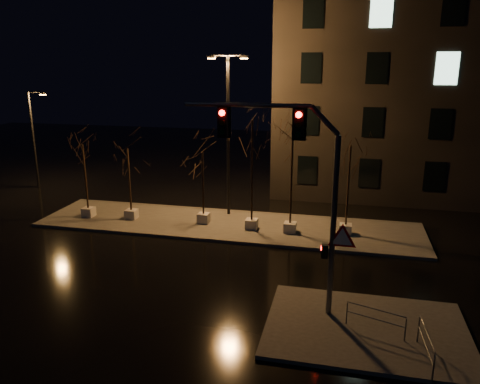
# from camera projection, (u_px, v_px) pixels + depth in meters

# --- Properties ---
(ground) EXTENTS (90.00, 90.00, 0.00)m
(ground) POSITION_uv_depth(u_px,v_px,m) (195.00, 269.00, 21.43)
(ground) COLOR black
(ground) RESTS_ON ground
(median) EXTENTS (22.00, 5.00, 0.15)m
(median) POSITION_uv_depth(u_px,v_px,m) (227.00, 225.00, 27.04)
(median) COLOR #43413C
(median) RESTS_ON ground
(sidewalk_corner) EXTENTS (7.00, 5.00, 0.15)m
(sidewalk_corner) POSITION_uv_depth(u_px,v_px,m) (366.00, 329.00, 16.51)
(sidewalk_corner) COLOR #43413C
(sidewalk_corner) RESTS_ON ground
(building) EXTENTS (25.00, 12.00, 15.00)m
(building) POSITION_uv_depth(u_px,v_px,m) (459.00, 86.00, 33.30)
(building) COLOR black
(building) RESTS_ON ground
(tree_0) EXTENTS (1.80, 1.80, 4.52)m
(tree_0) POSITION_uv_depth(u_px,v_px,m) (84.00, 161.00, 27.40)
(tree_0) COLOR #B1ACA5
(tree_0) RESTS_ON median
(tree_1) EXTENTS (1.80, 1.80, 4.35)m
(tree_1) POSITION_uv_depth(u_px,v_px,m) (128.00, 164.00, 27.05)
(tree_1) COLOR #B1ACA5
(tree_1) RESTS_ON median
(tree_2) EXTENTS (1.80, 1.80, 4.28)m
(tree_2) POSITION_uv_depth(u_px,v_px,m) (203.00, 168.00, 26.37)
(tree_2) COLOR #B1ACA5
(tree_2) RESTS_ON median
(tree_3) EXTENTS (1.80, 1.80, 6.27)m
(tree_3) POSITION_uv_depth(u_px,v_px,m) (252.00, 145.00, 24.97)
(tree_3) COLOR #B1ACA5
(tree_3) RESTS_ON median
(tree_4) EXTENTS (1.80, 1.80, 6.06)m
(tree_4) POSITION_uv_depth(u_px,v_px,m) (292.00, 150.00, 24.46)
(tree_4) COLOR #B1ACA5
(tree_4) RESTS_ON median
(tree_5) EXTENTS (1.80, 1.80, 5.00)m
(tree_5) POSITION_uv_depth(u_px,v_px,m) (349.00, 166.00, 24.42)
(tree_5) COLOR #B1ACA5
(tree_5) RESTS_ON median
(traffic_signal_mast) EXTENTS (6.29, 0.25, 7.67)m
(traffic_signal_mast) POSITION_uv_depth(u_px,v_px,m) (300.00, 180.00, 16.35)
(traffic_signal_mast) COLOR #54575B
(traffic_signal_mast) RESTS_ON sidewalk_corner
(streetlight_main) EXTENTS (2.36, 0.38, 9.44)m
(streetlight_main) POSITION_uv_depth(u_px,v_px,m) (228.00, 125.00, 27.35)
(streetlight_main) COLOR black
(streetlight_main) RESTS_ON median
(streetlight_far) EXTENTS (1.39, 0.42, 7.12)m
(streetlight_far) POSITION_uv_depth(u_px,v_px,m) (34.00, 136.00, 34.44)
(streetlight_far) COLOR black
(streetlight_far) RESTS_ON ground
(guard_rail_a) EXTENTS (1.96, 0.71, 0.89)m
(guard_rail_a) POSITION_uv_depth(u_px,v_px,m) (376.00, 317.00, 16.03)
(guard_rail_a) COLOR #54575B
(guard_rail_a) RESTS_ON sidewalk_corner
(guard_rail_b) EXTENTS (0.19, 2.16, 1.02)m
(guard_rail_b) POSITION_uv_depth(u_px,v_px,m) (426.00, 342.00, 14.45)
(guard_rail_b) COLOR #54575B
(guard_rail_b) RESTS_ON sidewalk_corner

